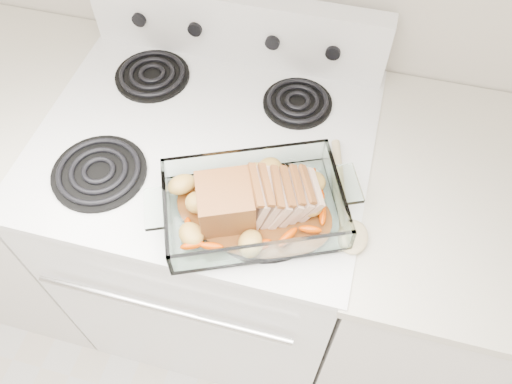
% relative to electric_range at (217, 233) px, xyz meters
% --- Properties ---
extents(electric_range, '(0.78, 0.70, 1.12)m').
position_rel_electric_range_xyz_m(electric_range, '(0.00, 0.00, 0.00)').
color(electric_range, white).
rests_on(electric_range, ground).
extents(counter_left, '(0.58, 0.68, 0.93)m').
position_rel_electric_range_xyz_m(counter_left, '(-0.67, -0.00, -0.02)').
color(counter_left, silver).
rests_on(counter_left, ground).
extents(counter_right, '(0.58, 0.68, 0.93)m').
position_rel_electric_range_xyz_m(counter_right, '(0.66, -0.00, -0.02)').
color(counter_right, silver).
rests_on(counter_right, ground).
extents(baking_dish, '(0.36, 0.23, 0.07)m').
position_rel_electric_range_xyz_m(baking_dish, '(0.17, -0.18, 0.48)').
color(baking_dish, silver).
rests_on(baking_dish, electric_range).
extents(pork_roast, '(0.25, 0.11, 0.09)m').
position_rel_electric_range_xyz_m(pork_roast, '(0.15, -0.18, 0.51)').
color(pork_roast, brown).
rests_on(pork_roast, baking_dish).
extents(roast_vegetables, '(0.32, 0.17, 0.04)m').
position_rel_electric_range_xyz_m(roast_vegetables, '(0.16, -0.15, 0.49)').
color(roast_vegetables, '#CF3A00').
rests_on(roast_vegetables, baking_dish).
extents(wooden_spoon, '(0.11, 0.28, 0.02)m').
position_rel_electric_range_xyz_m(wooden_spoon, '(0.36, -0.13, 0.46)').
color(wooden_spoon, beige).
rests_on(wooden_spoon, electric_range).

